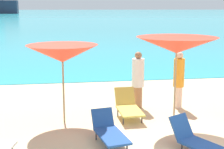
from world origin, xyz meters
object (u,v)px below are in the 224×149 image
object	(u,v)px
lounge_chair_2	(128,106)
beachgoer_0	(179,78)
lounge_chair_1	(196,139)
beachgoer_1	(138,79)
lounge_chair_0	(109,131)
umbrella_2	(177,45)
umbrella_1	(62,54)

from	to	relation	value
lounge_chair_2	beachgoer_0	bearing A→B (deg)	20.25
lounge_chair_1	beachgoer_1	size ratio (longest dim) A/B	0.80
lounge_chair_0	lounge_chair_2	size ratio (longest dim) A/B	1.07
lounge_chair_1	lounge_chair_0	bearing A→B (deg)	129.45
beachgoer_1	beachgoer_0	bearing A→B (deg)	-13.22
umbrella_2	lounge_chair_0	bearing A→B (deg)	-155.78
lounge_chair_0	beachgoer_0	xyz separation A→B (m)	(2.54, 2.42, 0.65)
umbrella_2	lounge_chair_0	xyz separation A→B (m)	(-1.86, -0.84, -1.87)
lounge_chair_0	beachgoer_1	size ratio (longest dim) A/B	0.83
lounge_chair_1	lounge_chair_2	world-z (taller)	lounge_chair_2
lounge_chair_0	beachgoer_1	bearing A→B (deg)	53.47
beachgoer_0	lounge_chair_1	bearing A→B (deg)	0.38
lounge_chair_0	beachgoer_0	size ratio (longest dim) A/B	0.83
lounge_chair_0	beachgoer_0	bearing A→B (deg)	33.23
umbrella_1	lounge_chair_1	distance (m)	3.99
lounge_chair_0	lounge_chair_2	xyz separation A→B (m)	(0.80, 1.71, 0.04)
umbrella_1	lounge_chair_2	distance (m)	2.41
beachgoer_0	beachgoer_1	distance (m)	1.27
lounge_chair_2	beachgoer_0	xyz separation A→B (m)	(1.74, 0.71, 0.60)
umbrella_2	lounge_chair_2	size ratio (longest dim) A/B	1.72
lounge_chair_2	beachgoer_1	world-z (taller)	beachgoer_1
lounge_chair_2	beachgoer_1	size ratio (longest dim) A/B	0.78
umbrella_1	beachgoer_0	size ratio (longest dim) A/B	1.21
lounge_chair_2	beachgoer_0	distance (m)	1.98
lounge_chair_2	lounge_chair_1	bearing A→B (deg)	-69.86
umbrella_1	lounge_chair_2	bearing A→B (deg)	5.14
umbrella_2	lounge_chair_1	xyz separation A→B (m)	(-0.06, -1.60, -1.88)
umbrella_1	umbrella_2	bearing A→B (deg)	-13.95
lounge_chair_0	lounge_chair_1	world-z (taller)	lounge_chair_1
lounge_chair_0	lounge_chair_1	bearing A→B (deg)	-33.43
beachgoer_1	umbrella_1	bearing A→B (deg)	-159.06
umbrella_2	beachgoer_1	world-z (taller)	umbrella_2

